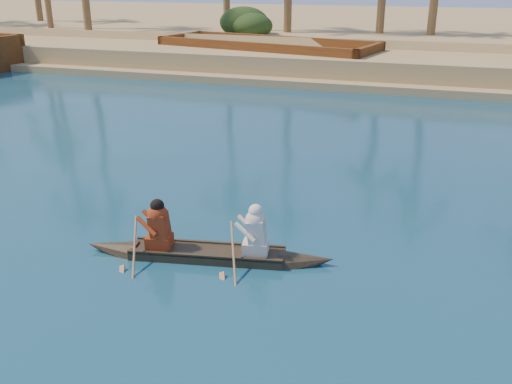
% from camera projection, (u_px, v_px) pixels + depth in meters
% --- Properties ---
extents(sandy_embankment, '(150.00, 51.00, 1.50)m').
position_uv_depth(sandy_embankment, '(480.00, 35.00, 46.55)').
color(sandy_embankment, tan).
rests_on(sandy_embankment, ground).
extents(shrub_cluster, '(100.00, 6.00, 2.40)m').
position_uv_depth(shrub_cluster, '(490.00, 48.00, 32.69)').
color(shrub_cluster, black).
rests_on(shrub_cluster, ground).
extents(canoe, '(4.96, 1.54, 1.36)m').
position_uv_depth(canoe, '(207.00, 246.00, 11.06)').
color(canoe, '#372E1E').
rests_on(canoe, ground).
extents(barge_mid, '(13.00, 6.59, 2.07)m').
position_uv_depth(barge_mid, '(267.00, 58.00, 32.43)').
color(barge_mid, brown).
rests_on(barge_mid, ground).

